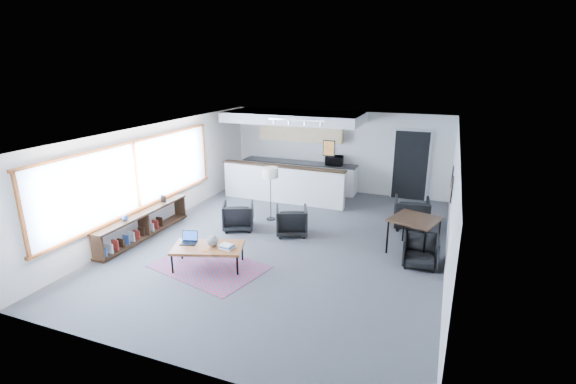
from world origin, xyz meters
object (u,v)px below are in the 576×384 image
(book_stack, at_px, (227,246))
(floor_lamp, at_px, (270,175))
(dining_table, at_px, (415,221))
(coffee_table, at_px, (208,248))
(ceramic_pot, at_px, (213,241))
(dining_chair_near, at_px, (420,252))
(dining_chair_far, at_px, (411,214))
(armchair_right, at_px, (292,219))
(armchair_left, at_px, (238,215))
(microwave, at_px, (334,159))
(laptop, at_px, (189,239))

(book_stack, height_order, floor_lamp, floor_lamp)
(book_stack, bearing_deg, dining_table, 32.84)
(coffee_table, relative_size, ceramic_pot, 6.83)
(ceramic_pot, relative_size, dining_chair_near, 0.38)
(ceramic_pot, xyz_separation_m, dining_chair_far, (3.56, 3.69, -0.21))
(ceramic_pot, xyz_separation_m, floor_lamp, (0.00, 2.95, 0.67))
(dining_table, bearing_deg, armchair_right, -179.51)
(coffee_table, relative_size, dining_table, 1.33)
(ceramic_pot, bearing_deg, dining_chair_far, 45.97)
(armchair_right, distance_m, floor_lamp, 1.44)
(book_stack, distance_m, armchair_right, 2.26)
(dining_chair_far, bearing_deg, dining_chair_near, 92.57)
(ceramic_pot, distance_m, floor_lamp, 3.02)
(ceramic_pot, relative_size, armchair_left, 0.30)
(book_stack, xyz_separation_m, armchair_right, (0.56, 2.19, -0.12))
(dining_chair_near, relative_size, dining_chair_far, 0.83)
(book_stack, xyz_separation_m, microwave, (0.61, 5.87, 0.61))
(laptop, bearing_deg, coffee_table, -20.85)
(armchair_right, bearing_deg, ceramic_pot, 45.79)
(coffee_table, height_order, armchair_right, armchair_right)
(floor_lamp, distance_m, dining_chair_near, 4.27)
(dining_chair_far, bearing_deg, armchair_left, 14.43)
(floor_lamp, xyz_separation_m, dining_table, (3.74, -0.72, -0.52))
(ceramic_pot, relative_size, microwave, 0.43)
(ceramic_pot, bearing_deg, floor_lamp, 89.99)
(dining_chair_far, bearing_deg, book_stack, 40.75)
(armchair_right, relative_size, dining_chair_far, 1.04)
(book_stack, bearing_deg, laptop, -178.68)
(armchair_left, xyz_separation_m, microwave, (1.42, 3.85, 0.73))
(armchair_left, height_order, dining_table, dining_table)
(ceramic_pot, distance_m, armchair_right, 2.38)
(coffee_table, distance_m, dining_table, 4.47)
(laptop, height_order, armchair_right, armchair_right)
(laptop, distance_m, armchair_right, 2.64)
(dining_chair_near, height_order, microwave, microwave)
(armchair_right, height_order, dining_chair_near, armchair_right)
(book_stack, relative_size, floor_lamp, 0.21)
(book_stack, bearing_deg, microwave, 84.03)
(ceramic_pot, distance_m, dining_table, 4.36)
(laptop, relative_size, dining_chair_far, 0.53)
(dining_chair_far, bearing_deg, laptop, 34.14)
(dining_chair_near, distance_m, dining_chair_far, 2.12)
(coffee_table, bearing_deg, book_stack, -10.94)
(coffee_table, xyz_separation_m, laptop, (-0.46, 0.04, 0.10))
(laptop, xyz_separation_m, armchair_left, (0.06, 2.04, -0.15))
(coffee_table, bearing_deg, laptop, 156.84)
(dining_table, height_order, dining_chair_far, dining_table)
(microwave, bearing_deg, armchair_left, -115.65)
(armchair_left, relative_size, armchair_right, 0.99)
(armchair_right, distance_m, dining_chair_far, 3.07)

